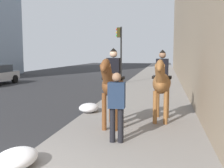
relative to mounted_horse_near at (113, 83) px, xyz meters
The scene contains 6 objects.
mounted_horse_near is the anchor object (origin of this frame).
mounted_horse_far 1.70m from the mounted_horse_near, 54.69° to the right, with size 2.15×0.64×2.28m.
pedestrian_greeting 1.43m from the mounted_horse_near, 164.81° to the right, with size 0.28×0.41×1.70m.
traffic_light_near_curb 11.84m from the mounted_horse_near, ahead, with size 0.20×0.44×4.17m.
snow_pile_near 3.55m from the mounted_horse_near, 158.16° to the left, with size 0.97×0.75×0.34m, color white.
snow_pile_far 2.48m from the mounted_horse_near, 34.53° to the left, with size 0.92×0.71×0.32m, color white.
Camera 1 is at (-3.49, -2.89, 2.27)m, focal length 43.06 mm.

